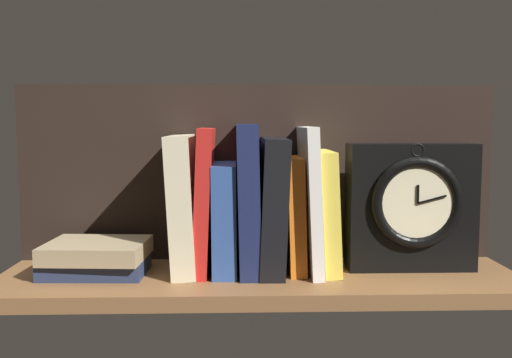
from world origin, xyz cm
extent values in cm
cube|color=brown|center=(0.00, 0.00, -1.25)|extent=(87.75, 24.46, 2.50)
cube|color=black|center=(0.00, 11.63, 16.23)|extent=(87.75, 1.20, 32.46)
cube|color=beige|center=(-12.91, 2.65, 11.70)|extent=(5.11, 15.35, 23.57)
cube|color=red|center=(-9.39, 2.65, 12.30)|extent=(3.54, 14.53, 24.69)
cube|color=#2D4C8E|center=(-5.86, 2.65, 9.28)|extent=(4.10, 14.80, 18.59)
cube|color=#192147|center=(-1.80, 2.65, 12.63)|extent=(4.05, 16.32, 25.33)
cube|color=black|center=(2.35, 2.65, 11.45)|extent=(5.09, 16.77, 23.04)
cube|color=orange|center=(6.13, 2.65, 9.83)|extent=(3.36, 12.29, 19.74)
cube|color=silver|center=(8.80, 2.65, 12.41)|extent=(3.16, 16.67, 24.89)
cube|color=gold|center=(11.52, 2.65, 10.36)|extent=(3.91, 14.20, 20.83)
cube|color=black|center=(26.42, 2.96, 10.98)|extent=(21.96, 6.18, 21.96)
torus|color=black|center=(26.42, -0.53, 12.15)|extent=(15.58, 1.91, 15.58)
cylinder|color=beige|center=(26.42, -0.53, 12.15)|extent=(12.57, 0.60, 12.57)
cube|color=black|center=(26.41, -1.03, 13.69)|extent=(0.32, 0.30, 3.08)
cube|color=black|center=(28.80, -1.03, 12.78)|extent=(4.83, 0.30, 1.54)
torus|color=black|center=(26.42, -0.13, 20.94)|extent=(2.44, 0.44, 2.44)
cube|color=#232D4C|center=(-27.69, 0.79, 1.33)|extent=(17.24, 11.51, 2.67)
cube|color=#9E8966|center=(-27.42, 0.94, 4.11)|extent=(17.18, 14.35, 2.88)
camera|label=1|loc=(-3.51, -94.47, 25.64)|focal=40.11mm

